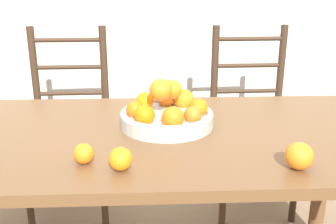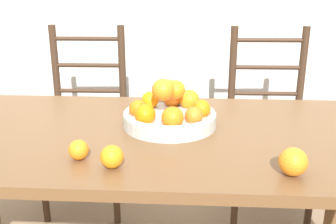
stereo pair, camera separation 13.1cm
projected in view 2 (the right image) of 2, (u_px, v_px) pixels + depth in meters
name	position (u px, v px, depth m)	size (l,w,h in m)	color
dining_table	(148.00, 155.00, 1.41)	(1.80, 0.84, 0.73)	brown
fruit_bowl	(170.00, 113.00, 1.42)	(0.34, 0.34, 0.18)	#B2B7B2
orange_loose_0	(112.00, 157.00, 1.10)	(0.07, 0.07, 0.07)	orange
orange_loose_1	(293.00, 162.00, 1.06)	(0.08, 0.08, 0.08)	orange
orange_loose_2	(79.00, 150.00, 1.15)	(0.06, 0.06, 0.06)	orange
chair_left	(86.00, 123.00, 2.17)	(0.43, 0.41, 1.00)	#382619
chair_right	(268.00, 127.00, 2.12)	(0.43, 0.41, 1.00)	#382619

